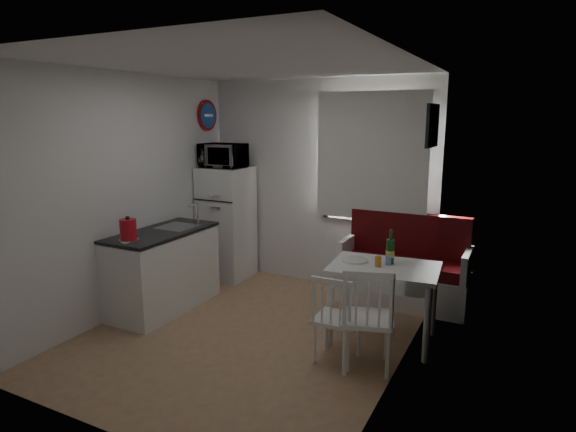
% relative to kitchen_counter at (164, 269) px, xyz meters
% --- Properties ---
extents(floor, '(3.00, 3.50, 0.02)m').
position_rel_kitchen_counter_xyz_m(floor, '(1.20, -0.16, -0.46)').
color(floor, '#A07455').
rests_on(floor, ground).
extents(ceiling, '(3.00, 3.50, 0.02)m').
position_rel_kitchen_counter_xyz_m(ceiling, '(1.20, -0.16, 2.14)').
color(ceiling, white).
rests_on(ceiling, wall_back).
extents(wall_back, '(3.00, 0.02, 2.60)m').
position_rel_kitchen_counter_xyz_m(wall_back, '(1.20, 1.59, 0.84)').
color(wall_back, white).
rests_on(wall_back, floor).
extents(wall_front, '(3.00, 0.02, 2.60)m').
position_rel_kitchen_counter_xyz_m(wall_front, '(1.20, -1.91, 0.84)').
color(wall_front, white).
rests_on(wall_front, floor).
extents(wall_left, '(0.02, 3.50, 2.60)m').
position_rel_kitchen_counter_xyz_m(wall_left, '(-0.30, -0.16, 0.84)').
color(wall_left, white).
rests_on(wall_left, floor).
extents(wall_right, '(0.02, 3.50, 2.60)m').
position_rel_kitchen_counter_xyz_m(wall_right, '(2.70, -0.16, 0.84)').
color(wall_right, white).
rests_on(wall_right, floor).
extents(window, '(1.22, 0.06, 1.47)m').
position_rel_kitchen_counter_xyz_m(window, '(1.90, 1.56, 1.17)').
color(window, white).
rests_on(window, wall_back).
extents(curtain, '(1.35, 0.02, 1.50)m').
position_rel_kitchen_counter_xyz_m(curtain, '(1.90, 1.49, 1.22)').
color(curtain, white).
rests_on(curtain, wall_back).
extents(kitchen_counter, '(0.62, 1.32, 1.16)m').
position_rel_kitchen_counter_xyz_m(kitchen_counter, '(0.00, 0.00, 0.00)').
color(kitchen_counter, white).
rests_on(kitchen_counter, floor).
extents(wall_sign, '(0.03, 0.40, 0.40)m').
position_rel_kitchen_counter_xyz_m(wall_sign, '(-0.27, 1.29, 1.69)').
color(wall_sign, '#1B4CA4').
rests_on(wall_sign, wall_left).
extents(picture_frame, '(0.04, 0.52, 0.42)m').
position_rel_kitchen_counter_xyz_m(picture_frame, '(2.67, 0.94, 1.59)').
color(picture_frame, black).
rests_on(picture_frame, wall_right).
extents(bench, '(1.45, 0.56, 1.04)m').
position_rel_kitchen_counter_xyz_m(bench, '(2.38, 1.36, -0.11)').
color(bench, white).
rests_on(bench, floor).
extents(dining_table, '(1.06, 0.79, 0.75)m').
position_rel_kitchen_counter_xyz_m(dining_table, '(2.43, 0.32, 0.21)').
color(dining_table, white).
rests_on(dining_table, floor).
extents(chair_left, '(0.39, 0.37, 0.44)m').
position_rel_kitchen_counter_xyz_m(chair_left, '(2.18, -0.34, 0.05)').
color(chair_left, white).
rests_on(chair_left, floor).
extents(chair_right, '(0.54, 0.53, 0.50)m').
position_rel_kitchen_counter_xyz_m(chair_right, '(2.45, -0.35, 0.12)').
color(chair_right, white).
rests_on(chair_right, floor).
extents(fridge, '(0.59, 0.59, 1.49)m').
position_rel_kitchen_counter_xyz_m(fridge, '(0.02, 1.24, 0.29)').
color(fridge, white).
rests_on(fridge, floor).
extents(microwave, '(0.56, 0.38, 0.31)m').
position_rel_kitchen_counter_xyz_m(microwave, '(0.02, 1.19, 1.19)').
color(microwave, white).
rests_on(microwave, fridge).
extents(kettle, '(0.20, 0.20, 0.26)m').
position_rel_kitchen_counter_xyz_m(kettle, '(0.05, -0.54, 0.57)').
color(kettle, red).
rests_on(kettle, kitchen_counter).
extents(wine_bottle, '(0.08, 0.08, 0.33)m').
position_rel_kitchen_counter_xyz_m(wine_bottle, '(2.45, 0.42, 0.46)').
color(wine_bottle, '#16451A').
rests_on(wine_bottle, dining_table).
extents(drinking_glass_orange, '(0.06, 0.06, 0.10)m').
position_rel_kitchen_counter_xyz_m(drinking_glass_orange, '(2.38, 0.27, 0.35)').
color(drinking_glass_orange, orange).
rests_on(drinking_glass_orange, dining_table).
extents(drinking_glass_blue, '(0.06, 0.06, 0.09)m').
position_rel_kitchen_counter_xyz_m(drinking_glass_blue, '(2.45, 0.37, 0.34)').
color(drinking_glass_blue, '#7A9ED1').
rests_on(drinking_glass_blue, dining_table).
extents(plate, '(0.26, 0.26, 0.02)m').
position_rel_kitchen_counter_xyz_m(plate, '(2.13, 0.34, 0.31)').
color(plate, white).
rests_on(plate, dining_table).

